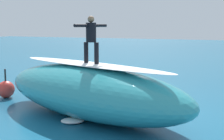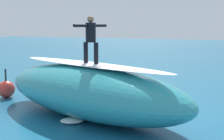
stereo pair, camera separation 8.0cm
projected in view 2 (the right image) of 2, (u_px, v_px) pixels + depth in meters
The scene contains 9 objects.
ground_plane at pixel (121, 106), 12.43m from camera, with size 120.00×120.00×0.00m, color #196084.
wave_crest at pixel (88, 91), 10.96m from camera, with size 8.31×3.05×1.82m, color teal.
wave_foam_lip at pixel (88, 64), 10.83m from camera, with size 7.06×1.07×0.08m, color white.
surfboard_riding at pixel (91, 65), 10.73m from camera, with size 2.03×0.47×0.08m, color silver.
surfer_riding at pixel (91, 36), 10.59m from camera, with size 0.63×1.51×1.62m.
surfboard_paddling at pixel (127, 92), 14.90m from camera, with size 2.18×0.54×0.07m, color #EAE5C6.
surfer_paddling at pixel (125, 88), 14.90m from camera, with size 1.63×0.63×0.30m.
buoy_marker at pixel (6, 89), 13.83m from camera, with size 0.76×0.76×1.29m.
foam_patch_mid at pixel (72, 121), 10.24m from camera, with size 0.77×0.52×0.18m, color white.
Camera 2 is at (-4.70, 11.15, 3.20)m, focal length 49.93 mm.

